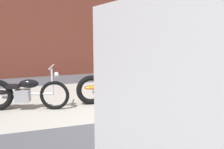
{
  "coord_description": "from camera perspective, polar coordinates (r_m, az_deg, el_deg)",
  "views": [
    {
      "loc": [
        -1.87,
        -4.89,
        2.05
      ],
      "look_at": [
        0.02,
        1.08,
        0.75
      ],
      "focal_mm": 42.44,
      "sensor_mm": 36.0,
      "label": 1
    }
  ],
  "objects": [
    {
      "name": "sidewalk_slab",
      "position": [
        7.2,
        -1.78,
        -4.81
      ],
      "size": [
        36.0,
        3.5,
        0.01
      ],
      "primitive_type": "cube",
      "color": "#9E998E",
      "rests_on": "ground"
    },
    {
      "name": "motorcycle_orange",
      "position": [
        6.59,
        -0.28,
        -2.79
      ],
      "size": [
        2.01,
        0.58,
        1.03
      ],
      "rotation": [
        0.0,
        0.0,
        -0.08
      ],
      "color": "black",
      "rests_on": "ground"
    },
    {
      "name": "ground_plane",
      "position": [
        5.62,
        3.17,
        -9.67
      ],
      "size": [
        80.0,
        80.0,
        0.0
      ],
      "primitive_type": "plane",
      "color": "#47474C"
    },
    {
      "name": "motorcycle_black",
      "position": [
        6.44,
        -19.39,
        -3.82
      ],
      "size": [
        1.96,
        0.78,
        1.03
      ],
      "rotation": [
        0.0,
        0.0,
        -0.27
      ],
      "color": "black",
      "rests_on": "ground"
    },
    {
      "name": "motorcycle_blue",
      "position": [
        7.83,
        13.53,
        -0.79
      ],
      "size": [
        2.0,
        0.58,
        1.03
      ],
      "rotation": [
        0.0,
        0.0,
        3.28
      ],
      "color": "black",
      "rests_on": "ground"
    }
  ]
}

